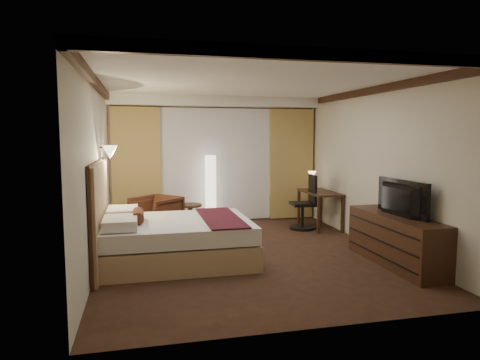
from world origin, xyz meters
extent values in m
cube|color=#331C13|center=(0.00, 0.00, 0.00)|extent=(4.50, 5.50, 0.01)
cube|color=white|center=(0.00, 0.00, 2.70)|extent=(4.50, 5.50, 0.01)
cube|color=beige|center=(0.00, 2.75, 1.35)|extent=(4.50, 0.02, 2.70)
cube|color=beige|center=(-2.25, 0.00, 1.35)|extent=(0.02, 5.50, 2.70)
cube|color=beige|center=(2.25, 0.00, 1.35)|extent=(0.02, 5.50, 2.70)
cube|color=white|center=(0.00, 2.50, 2.60)|extent=(4.50, 0.50, 0.20)
cube|color=silver|center=(0.00, 2.67, 1.25)|extent=(2.48, 0.04, 2.45)
cube|color=tan|center=(-1.70, 2.61, 1.25)|extent=(1.00, 0.14, 2.45)
cube|color=tan|center=(1.70, 2.61, 1.25)|extent=(1.00, 0.14, 2.45)
imported|color=#4A2216|center=(-1.34, 1.81, 0.40)|extent=(1.06, 1.06, 0.80)
imported|color=black|center=(1.97, -1.05, 1.06)|extent=(0.69, 1.15, 0.15)
camera|label=1|loc=(-1.61, -6.50, 1.90)|focal=32.00mm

